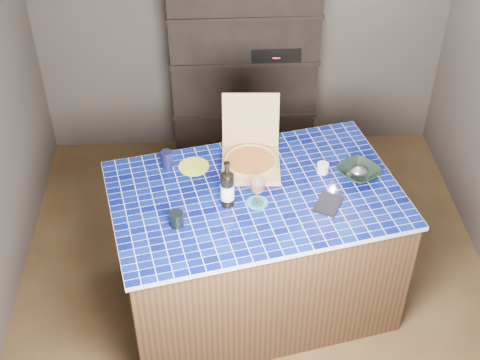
{
  "coord_description": "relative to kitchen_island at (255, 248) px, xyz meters",
  "views": [
    {
      "loc": [
        -0.29,
        -3.4,
        3.75
      ],
      "look_at": [
        -0.11,
        0.0,
        0.95
      ],
      "focal_mm": 50.0,
      "sensor_mm": 36.0,
      "label": 1
    }
  ],
  "objects": [
    {
      "name": "mead_bottle",
      "position": [
        -0.18,
        -0.1,
        0.63
      ],
      "size": [
        0.09,
        0.09,
        0.33
      ],
      "color": "black",
      "rests_on": "kitchen_island"
    },
    {
      "name": "bowl",
      "position": [
        0.68,
        0.13,
        0.53
      ],
      "size": [
        0.36,
        0.36,
        0.06
      ],
      "primitive_type": "imported",
      "rotation": [
        0.0,
        0.0,
        0.64
      ],
      "color": "black",
      "rests_on": "kitchen_island"
    },
    {
      "name": "foil_contents",
      "position": [
        0.68,
        0.13,
        0.54
      ],
      "size": [
        0.11,
        0.09,
        0.05
      ],
      "primitive_type": "ellipsoid",
      "color": "#A9ABB4",
      "rests_on": "bowl"
    },
    {
      "name": "tumbler",
      "position": [
        -0.49,
        -0.27,
        0.55
      ],
      "size": [
        0.09,
        0.09,
        0.09
      ],
      "primitive_type": "cylinder",
      "color": "black",
      "rests_on": "kitchen_island"
    },
    {
      "name": "navy_cup",
      "position": [
        -0.57,
        0.3,
        0.56
      ],
      "size": [
        0.08,
        0.08,
        0.12
      ],
      "primitive_type": "cylinder",
      "color": "black",
      "rests_on": "kitchen_island"
    },
    {
      "name": "dvd_case",
      "position": [
        0.44,
        -0.14,
        0.51
      ],
      "size": [
        0.22,
        0.24,
        0.02
      ],
      "primitive_type": "cube",
      "rotation": [
        0.0,
        0.0,
        -0.47
      ],
      "color": "black",
      "rests_on": "kitchen_island"
    },
    {
      "name": "pizza_box",
      "position": [
        -0.01,
        0.28,
        0.56
      ],
      "size": [
        0.4,
        0.48,
        0.41
      ],
      "rotation": [
        0.0,
        0.0,
        -0.05
      ],
      "color": "tan",
      "rests_on": "kitchen_island"
    },
    {
      "name": "shelving_unit",
      "position": [
        0.03,
        1.72,
        0.4
      ],
      "size": [
        1.2,
        0.41,
        1.8
      ],
      "color": "black",
      "rests_on": "floor"
    },
    {
      "name": "kitchen_island",
      "position": [
        0.0,
        0.0,
        0.0
      ],
      "size": [
        2.03,
        1.52,
        1.0
      ],
      "rotation": [
        0.0,
        0.0,
        0.22
      ],
      "color": "#4F2E1F",
      "rests_on": "floor"
    },
    {
      "name": "wine_glass",
      "position": [
        0.0,
        -0.1,
        0.64
      ],
      "size": [
        0.09,
        0.09,
        0.2
      ],
      "color": "white",
      "rests_on": "teal_trivet"
    },
    {
      "name": "green_trivet",
      "position": [
        -0.39,
        0.28,
        0.5
      ],
      "size": [
        0.2,
        0.2,
        0.01
      ],
      "primitive_type": "cylinder",
      "color": "gold",
      "rests_on": "kitchen_island"
    },
    {
      "name": "white_jar",
      "position": [
        0.45,
        0.19,
        0.53
      ],
      "size": [
        0.08,
        0.08,
        0.07
      ],
      "primitive_type": "cylinder",
      "color": "silver",
      "rests_on": "kitchen_island"
    },
    {
      "name": "teal_trivet",
      "position": [
        0.0,
        -0.1,
        0.5
      ],
      "size": [
        0.13,
        0.13,
        0.01
      ],
      "primitive_type": "cylinder",
      "color": "#187981",
      "rests_on": "kitchen_island"
    },
    {
      "name": "room",
      "position": [
        0.02,
        0.19,
        0.75
      ],
      "size": [
        3.5,
        3.5,
        3.5
      ],
      "color": "brown",
      "rests_on": "ground"
    }
  ]
}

